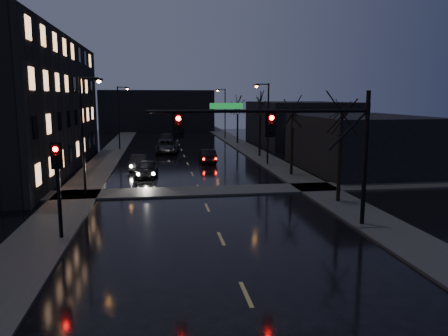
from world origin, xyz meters
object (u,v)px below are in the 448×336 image
object	(u,v)px
oncoming_car_b	(139,162)
oncoming_car_c	(167,147)
oncoming_car_a	(146,169)
oncoming_car_d	(166,140)
lead_car	(207,156)

from	to	relation	value
oncoming_car_b	oncoming_car_c	distance (m)	12.14
oncoming_car_a	oncoming_car_b	bearing A→B (deg)	105.94
oncoming_car_b	oncoming_car_d	bearing A→B (deg)	89.51
oncoming_car_b	oncoming_car_c	xyz separation A→B (m)	(2.87, 11.80, 0.11)
oncoming_car_c	lead_car	distance (m)	9.45
oncoming_car_b	lead_car	distance (m)	7.49
oncoming_car_c	oncoming_car_d	bearing A→B (deg)	93.95
oncoming_car_a	oncoming_car_b	distance (m)	4.24
lead_car	oncoming_car_b	bearing A→B (deg)	24.66
oncoming_car_a	oncoming_car_d	xyz separation A→B (m)	(2.12, 24.37, 0.08)
oncoming_car_b	lead_car	bearing A→B (deg)	32.95
oncoming_car_a	lead_car	world-z (taller)	oncoming_car_a
oncoming_car_d	lead_car	xyz separation A→B (m)	(3.86, -17.01, -0.10)
oncoming_car_b	oncoming_car_c	bearing A→B (deg)	84.03
oncoming_car_a	oncoming_car_c	size ratio (longest dim) A/B	0.75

